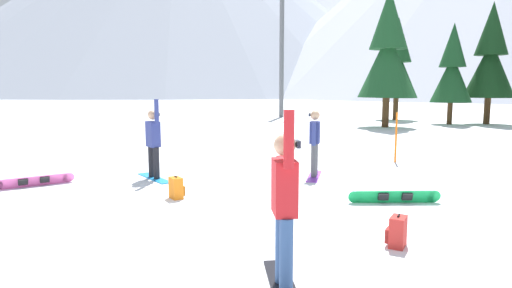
% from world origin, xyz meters
% --- Properties ---
extents(ground_plane, '(800.00, 800.00, 0.00)m').
position_xyz_m(ground_plane, '(0.00, 0.00, 0.00)').
color(ground_plane, white).
extents(snowboarder_foreground, '(0.80, 1.59, 2.03)m').
position_xyz_m(snowboarder_foreground, '(2.12, -1.23, 0.96)').
color(snowboarder_foreground, black).
rests_on(snowboarder_foreground, ground_plane).
extents(snowboarder_midground, '(1.37, 1.19, 1.99)m').
position_xyz_m(snowboarder_midground, '(-2.18, 3.92, 0.94)').
color(snowboarder_midground, '#1E8CD8').
rests_on(snowboarder_midground, ground_plane).
extents(snowboarder_background, '(0.32, 1.50, 1.70)m').
position_xyz_m(snowboarder_background, '(1.68, 5.18, 0.90)').
color(snowboarder_background, '#993FD8').
rests_on(snowboarder_background, ground_plane).
extents(loose_snowboard_near_right, '(1.27, 1.42, 0.25)m').
position_xyz_m(loose_snowboard_near_right, '(-4.44, 2.40, 0.13)').
color(loose_snowboard_near_right, pink).
rests_on(loose_snowboard_near_right, ground_plane).
extents(loose_snowboard_near_left, '(1.79, 0.59, 0.26)m').
position_xyz_m(loose_snowboard_near_left, '(3.53, 2.95, 0.14)').
color(loose_snowboard_near_left, '#19B259').
rests_on(loose_snowboard_near_left, ground_plane).
extents(backpack_orange, '(0.38, 0.38, 0.47)m').
position_xyz_m(backpack_orange, '(-0.79, 2.24, 0.21)').
color(backpack_orange, orange).
rests_on(backpack_orange, ground_plane).
extents(backpack_red, '(0.32, 0.36, 0.47)m').
position_xyz_m(backpack_red, '(3.43, 0.50, 0.21)').
color(backpack_red, red).
rests_on(backpack_red, ground_plane).
extents(trail_marker_pole, '(0.06, 0.06, 1.53)m').
position_xyz_m(trail_marker_pole, '(3.82, 7.97, 0.77)').
color(trail_marker_pole, orange).
rests_on(trail_marker_pole, ground_plane).
extents(pine_tree_broad, '(2.49, 2.49, 6.33)m').
position_xyz_m(pine_tree_broad, '(7.98, 23.90, 3.45)').
color(pine_tree_broad, '#472D19').
rests_on(pine_tree_broad, ground_plane).
extents(pine_tree_twin, '(3.01, 3.01, 7.64)m').
position_xyz_m(pine_tree_twin, '(10.32, 24.70, 4.17)').
color(pine_tree_twin, '#472D19').
rests_on(pine_tree_twin, ground_plane).
extents(pine_tree_slender, '(2.95, 2.95, 7.25)m').
position_xyz_m(pine_tree_slender, '(4.87, 27.06, 3.95)').
color(pine_tree_slender, '#472D19').
rests_on(pine_tree_slender, ground_plane).
extents(pine_tree_tall, '(3.28, 3.28, 7.94)m').
position_xyz_m(pine_tree_tall, '(3.95, 20.68, 4.33)').
color(pine_tree_tall, '#472D19').
rests_on(pine_tree_tall, ground_plane).
extents(ski_lift_tower, '(3.87, 0.36, 9.55)m').
position_xyz_m(ski_lift_tower, '(-3.72, 28.00, 5.59)').
color(ski_lift_tower, '#595B60').
rests_on(ski_lift_tower, ground_plane).
extents(peak_north_spur, '(207.66, 207.66, 81.18)m').
position_xyz_m(peak_north_spur, '(-24.06, 231.20, 42.41)').
color(peak_north_spur, '#B2B7C6').
rests_on(peak_north_spur, ground_plane).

